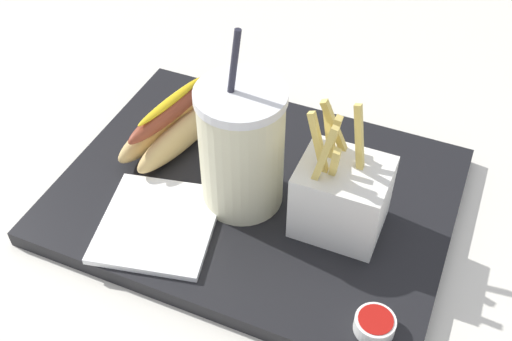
{
  "coord_description": "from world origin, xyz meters",
  "views": [
    {
      "loc": [
        -0.2,
        0.46,
        0.54
      ],
      "look_at": [
        0.0,
        0.0,
        0.05
      ],
      "focal_mm": 43.82,
      "sensor_mm": 36.0,
      "label": 1
    }
  ],
  "objects_px": {
    "soda_cup": "(242,148)",
    "napkin_stack": "(158,224)",
    "ketchup_cup_1": "(375,324)",
    "fries_basket": "(341,195)",
    "hot_dog_1": "(174,125)"
  },
  "relations": [
    {
      "from": "hot_dog_1",
      "to": "napkin_stack",
      "type": "xyz_separation_m",
      "value": [
        -0.05,
        0.13,
        -0.02
      ]
    },
    {
      "from": "fries_basket",
      "to": "hot_dog_1",
      "type": "xyz_separation_m",
      "value": [
        0.23,
        -0.05,
        -0.02
      ]
    },
    {
      "from": "fries_basket",
      "to": "hot_dog_1",
      "type": "bearing_deg",
      "value": -12.65
    },
    {
      "from": "hot_dog_1",
      "to": "fries_basket",
      "type": "bearing_deg",
      "value": 167.35
    },
    {
      "from": "ketchup_cup_1",
      "to": "napkin_stack",
      "type": "distance_m",
      "value": 0.25
    },
    {
      "from": "soda_cup",
      "to": "napkin_stack",
      "type": "xyz_separation_m",
      "value": [
        0.07,
        0.08,
        -0.07
      ]
    },
    {
      "from": "napkin_stack",
      "to": "hot_dog_1",
      "type": "bearing_deg",
      "value": -69.36
    },
    {
      "from": "ketchup_cup_1",
      "to": "napkin_stack",
      "type": "height_order",
      "value": "ketchup_cup_1"
    },
    {
      "from": "soda_cup",
      "to": "hot_dog_1",
      "type": "relative_size",
      "value": 1.26
    },
    {
      "from": "fries_basket",
      "to": "hot_dog_1",
      "type": "relative_size",
      "value": 0.88
    },
    {
      "from": "soda_cup",
      "to": "napkin_stack",
      "type": "distance_m",
      "value": 0.12
    },
    {
      "from": "fries_basket",
      "to": "hot_dog_1",
      "type": "distance_m",
      "value": 0.24
    },
    {
      "from": "fries_basket",
      "to": "napkin_stack",
      "type": "relative_size",
      "value": 1.17
    },
    {
      "from": "fries_basket",
      "to": "soda_cup",
      "type": "bearing_deg",
      "value": 1.68
    },
    {
      "from": "ketchup_cup_1",
      "to": "napkin_stack",
      "type": "xyz_separation_m",
      "value": [
        0.25,
        -0.03,
        -0.01
      ]
    }
  ]
}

